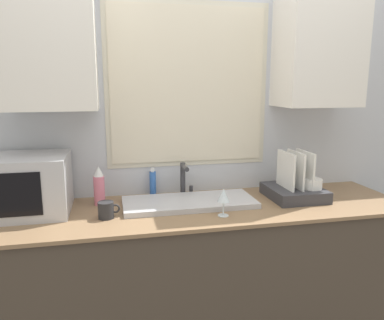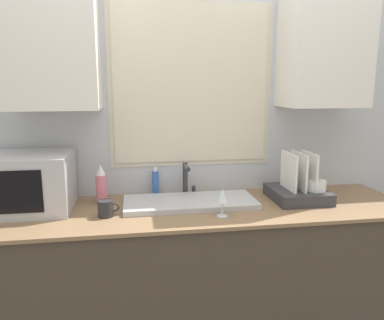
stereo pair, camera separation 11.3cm
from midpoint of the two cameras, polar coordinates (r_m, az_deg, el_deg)
name	(u,v)px [view 2 (the right image)]	position (r m, az deg, el deg)	size (l,w,h in m)	color
countertop	(200,278)	(2.33, 2.68, -17.59)	(2.41, 0.67, 0.89)	#42382D
wall_back	(192,114)	(2.35, 1.34, 7.07)	(6.00, 0.38, 2.60)	silver
sink_basin	(190,202)	(2.18, 1.17, -6.46)	(0.76, 0.32, 0.03)	#B2B2B7
faucet	(186,177)	(2.31, 0.54, -2.62)	(0.08, 0.14, 0.21)	#333338
microwave	(30,182)	(2.22, -22.19, -3.17)	(0.44, 0.40, 0.31)	#B2B2B7
dish_rack	(299,189)	(2.36, 17.36, -4.31)	(0.31, 0.34, 0.29)	#333338
spray_bottle	(101,185)	(2.23, -12.25, -3.73)	(0.06, 0.06, 0.23)	#D8728C
soap_bottle	(155,182)	(2.36, -4.23, -3.45)	(0.04, 0.04, 0.18)	blue
mug_near_sink	(106,208)	(2.02, -11.42, -7.26)	(0.11, 0.08, 0.09)	#262628
wine_glass	(222,197)	(1.97, 6.31, -5.59)	(0.06, 0.06, 0.15)	silver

